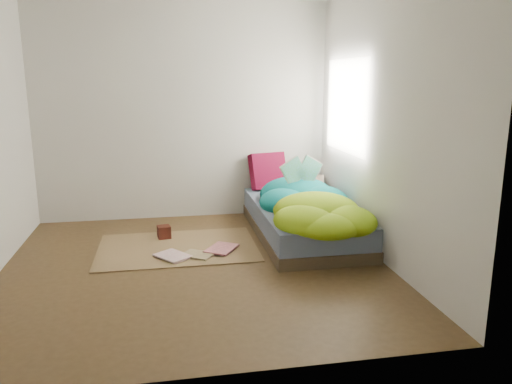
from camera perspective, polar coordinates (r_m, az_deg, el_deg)
ground at (r=4.69m, az=-6.87°, el=-8.48°), size 3.50×3.50×0.00m
room_walls at (r=4.38m, az=-7.29°, el=11.78°), size 3.54×3.54×2.62m
bed at (r=5.51m, az=5.36°, el=-3.31°), size 1.00×2.00×0.34m
duvet at (r=5.22m, az=6.09°, el=-0.37°), size 0.96×1.84×0.34m
rug at (r=5.20m, az=-8.93°, el=-6.29°), size 1.60×1.10×0.01m
pillow_floral at (r=6.25m, az=5.11°, el=0.90°), size 0.66×0.52×0.13m
pillow_magenta at (r=6.23m, az=1.39°, el=2.40°), size 0.47×0.24×0.45m
open_book at (r=5.51m, az=5.28°, el=3.49°), size 0.42×0.17×0.25m
wooden_box at (r=5.49m, az=-10.47°, el=-4.51°), size 0.15×0.15×0.13m
floor_book_a at (r=4.85m, az=-10.60°, el=-7.59°), size 0.39×0.40×0.02m
floor_book_b at (r=5.10m, az=-5.25°, el=-6.33°), size 0.39×0.42×0.03m
floor_book_c at (r=4.84m, az=-7.30°, el=-7.54°), size 0.35×0.33×0.02m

